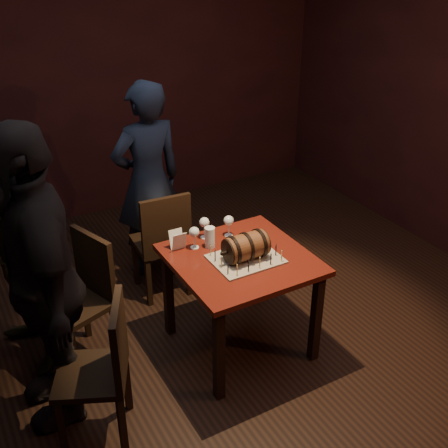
# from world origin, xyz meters

# --- Properties ---
(room_shell) EXTENTS (5.04, 5.04, 2.80)m
(room_shell) POSITION_xyz_m (0.00, 0.00, 1.40)
(room_shell) COLOR black
(room_shell) RESTS_ON ground
(pub_table) EXTENTS (0.90, 0.90, 0.75)m
(pub_table) POSITION_xyz_m (0.14, -0.09, 0.64)
(pub_table) COLOR #46100B
(pub_table) RESTS_ON ground
(cake_board) EXTENTS (0.45, 0.35, 0.01)m
(cake_board) POSITION_xyz_m (0.15, -0.14, 0.76)
(cake_board) COLOR gray
(cake_board) RESTS_ON pub_table
(barrel_cake) EXTENTS (0.34, 0.20, 0.20)m
(barrel_cake) POSITION_xyz_m (0.15, -0.14, 0.85)
(barrel_cake) COLOR brown
(barrel_cake) RESTS_ON cake_board
(birthday_candles) EXTENTS (0.40, 0.30, 0.09)m
(birthday_candles) POSITION_xyz_m (0.15, -0.14, 0.80)
(birthday_candles) COLOR #F1E990
(birthday_candles) RESTS_ON cake_board
(wine_glass_left) EXTENTS (0.07, 0.07, 0.16)m
(wine_glass_left) POSITION_xyz_m (-0.08, 0.17, 0.87)
(wine_glass_left) COLOR silver
(wine_glass_left) RESTS_ON pub_table
(wine_glass_mid) EXTENTS (0.07, 0.07, 0.16)m
(wine_glass_mid) POSITION_xyz_m (0.05, 0.26, 0.87)
(wine_glass_mid) COLOR silver
(wine_glass_mid) RESTS_ON pub_table
(wine_glass_right) EXTENTS (0.07, 0.07, 0.16)m
(wine_glass_right) POSITION_xyz_m (0.21, 0.20, 0.87)
(wine_glass_right) COLOR silver
(wine_glass_right) RESTS_ON pub_table
(pint_of_ale) EXTENTS (0.07, 0.07, 0.15)m
(pint_of_ale) POSITION_xyz_m (0.02, 0.13, 0.82)
(pint_of_ale) COLOR silver
(pint_of_ale) RESTS_ON pub_table
(menu_card) EXTENTS (0.10, 0.05, 0.13)m
(menu_card) POSITION_xyz_m (-0.18, 0.22, 0.81)
(menu_card) COLOR white
(menu_card) RESTS_ON pub_table
(chair_back) EXTENTS (0.43, 0.43, 0.93)m
(chair_back) POSITION_xyz_m (-0.07, 0.76, 0.52)
(chair_back) COLOR black
(chair_back) RESTS_ON ground
(chair_left_rear) EXTENTS (0.51, 0.51, 0.93)m
(chair_left_rear) POSITION_xyz_m (-0.83, 0.36, 0.52)
(chair_left_rear) COLOR black
(chair_left_rear) RESTS_ON ground
(chair_left_front) EXTENTS (0.53, 0.53, 0.93)m
(chair_left_front) POSITION_xyz_m (-0.94, -0.39, 0.52)
(chair_left_front) COLOR black
(chair_left_front) RESTS_ON ground
(person_back) EXTENTS (0.64, 0.45, 1.69)m
(person_back) POSITION_xyz_m (0.00, 1.18, 0.84)
(person_back) COLOR #1B2236
(person_back) RESTS_ON ground
(person_left_rear) EXTENTS (0.69, 0.82, 1.53)m
(person_left_rear) POSITION_xyz_m (-1.22, 0.49, 0.76)
(person_left_rear) COLOR #3A4020
(person_left_rear) RESTS_ON ground
(person_left_front) EXTENTS (0.55, 1.14, 1.90)m
(person_left_front) POSITION_xyz_m (-1.14, -0.03, 0.95)
(person_left_front) COLOR black
(person_left_front) RESTS_ON ground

